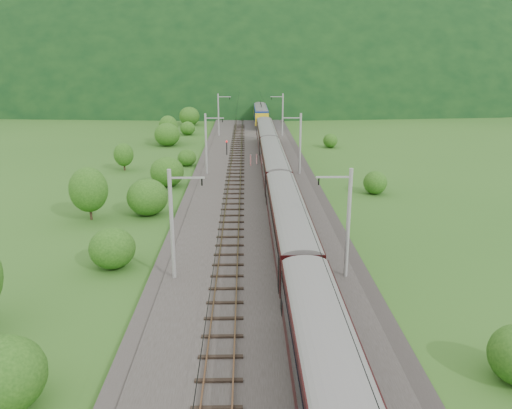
{
  "coord_description": "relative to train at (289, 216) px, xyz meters",
  "views": [
    {
      "loc": [
        -1.0,
        -33.02,
        15.89
      ],
      "look_at": [
        -0.09,
        10.34,
        2.6
      ],
      "focal_mm": 35.0,
      "sensor_mm": 36.0,
      "label": 1
    }
  ],
  "objects": [
    {
      "name": "vegetation_left",
      "position": [
        -16.31,
        12.87,
        -1.04
      ],
      "size": [
        11.38,
        144.67,
        6.43
      ],
      "color": "#1E4B14",
      "rests_on": "ground"
    },
    {
      "name": "vegetation_right",
      "position": [
        10.59,
        0.96,
        -2.17
      ],
      "size": [
        5.08,
        95.73,
        2.73
      ],
      "color": "#1E4B14",
      "rests_on": "ground"
    },
    {
      "name": "overhead_wires",
      "position": [
        -2.4,
        5.51,
        3.71
      ],
      "size": [
        4.83,
        198.0,
        0.03
      ],
      "color": "black",
      "rests_on": "ground"
    },
    {
      "name": "hazard_post_near",
      "position": [
        -2.67,
        32.32,
        -2.28
      ],
      "size": [
        0.17,
        0.17,
        1.63
      ],
      "primitive_type": "cylinder",
      "color": "red",
      "rests_on": "railbed"
    },
    {
      "name": "signal",
      "position": [
        -6.38,
        40.3,
        -1.76
      ],
      "size": [
        0.25,
        0.25,
        2.26
      ],
      "color": "black",
      "rests_on": "railbed"
    },
    {
      "name": "catenary_left",
      "position": [
        -8.52,
        27.51,
        1.11
      ],
      "size": [
        2.54,
        192.28,
        8.0
      ],
      "color": "gray",
      "rests_on": "railbed"
    },
    {
      "name": "track_left",
      "position": [
        -4.8,
        5.51,
        -3.02
      ],
      "size": [
        2.4,
        220.0,
        0.27
      ],
      "color": "brown",
      "rests_on": "railbed"
    },
    {
      "name": "railbed",
      "position": [
        -2.4,
        5.51,
        -3.24
      ],
      "size": [
        14.0,
        220.0,
        0.3
      ],
      "primitive_type": "cube",
      "color": "#38332D",
      "rests_on": "ground"
    },
    {
      "name": "mountain_main",
      "position": [
        -2.4,
        255.51,
        -3.39
      ],
      "size": [
        504.0,
        360.0,
        244.0
      ],
      "primitive_type": "ellipsoid",
      "color": "black",
      "rests_on": "ground"
    },
    {
      "name": "train",
      "position": [
        0.0,
        0.0,
        0.0
      ],
      "size": [
        2.84,
        157.03,
        4.94
      ],
      "color": "black",
      "rests_on": "ground"
    },
    {
      "name": "catenary_right",
      "position": [
        3.72,
        27.51,
        1.11
      ],
      "size": [
        2.54,
        192.28,
        8.0
      ],
      "color": "gray",
      "rests_on": "railbed"
    },
    {
      "name": "track_right",
      "position": [
        -0.0,
        5.51,
        -3.02
      ],
      "size": [
        2.4,
        220.0,
        0.27
      ],
      "color": "brown",
      "rests_on": "railbed"
    },
    {
      "name": "mountain_ridge",
      "position": [
        -122.4,
        295.51,
        -3.39
      ],
      "size": [
        336.0,
        280.0,
        132.0
      ],
      "primitive_type": "ellipsoid",
      "color": "black",
      "rests_on": "ground"
    },
    {
      "name": "hazard_post_far",
      "position": [
        -1.8,
        33.54,
        -2.37
      ],
      "size": [
        0.15,
        0.15,
        1.44
      ],
      "primitive_type": "cylinder",
      "color": "red",
      "rests_on": "railbed"
    },
    {
      "name": "ground",
      "position": [
        -2.4,
        -4.49,
        -3.39
      ],
      "size": [
        600.0,
        600.0,
        0.0
      ],
      "primitive_type": "plane",
      "color": "#2A581B",
      "rests_on": "ground"
    }
  ]
}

